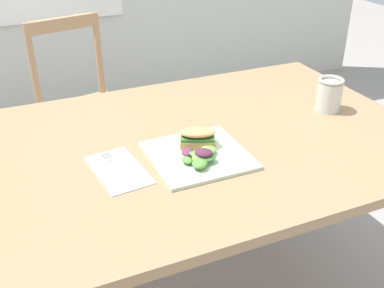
{
  "coord_description": "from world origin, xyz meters",
  "views": [
    {
      "loc": [
        -0.64,
        -1.02,
        1.4
      ],
      "look_at": [
        -0.18,
        0.04,
        0.76
      ],
      "focal_mm": 43.36,
      "sensor_mm": 36.0,
      "label": 1
    }
  ],
  "objects_px": {
    "plate_lunch": "(198,155)",
    "mason_jar_iced_tea": "(329,96)",
    "sandwich_half_front": "(197,137)",
    "fork_on_napkin": "(116,166)",
    "dining_table": "(198,170)",
    "chair_wooden_far": "(84,109)"
  },
  "relations": [
    {
      "from": "plate_lunch",
      "to": "mason_jar_iced_tea",
      "type": "xyz_separation_m",
      "value": [
        0.53,
        0.11,
        0.05
      ]
    },
    {
      "from": "plate_lunch",
      "to": "sandwich_half_front",
      "type": "height_order",
      "value": "sandwich_half_front"
    },
    {
      "from": "sandwich_half_front",
      "to": "fork_on_napkin",
      "type": "relative_size",
      "value": 0.62
    },
    {
      "from": "sandwich_half_front",
      "to": "fork_on_napkin",
      "type": "distance_m",
      "value": 0.25
    },
    {
      "from": "dining_table",
      "to": "plate_lunch",
      "type": "distance_m",
      "value": 0.16
    },
    {
      "from": "chair_wooden_far",
      "to": "sandwich_half_front",
      "type": "relative_size",
      "value": 7.58
    },
    {
      "from": "sandwich_half_front",
      "to": "fork_on_napkin",
      "type": "xyz_separation_m",
      "value": [
        -0.24,
        -0.01,
        -0.03
      ]
    },
    {
      "from": "chair_wooden_far",
      "to": "fork_on_napkin",
      "type": "relative_size",
      "value": 4.68
    },
    {
      "from": "plate_lunch",
      "to": "mason_jar_iced_tea",
      "type": "bearing_deg",
      "value": 11.61
    },
    {
      "from": "dining_table",
      "to": "sandwich_half_front",
      "type": "distance_m",
      "value": 0.17
    },
    {
      "from": "dining_table",
      "to": "sandwich_half_front",
      "type": "xyz_separation_m",
      "value": [
        -0.03,
        -0.06,
        0.15
      ]
    },
    {
      "from": "fork_on_napkin",
      "to": "mason_jar_iced_tea",
      "type": "height_order",
      "value": "mason_jar_iced_tea"
    },
    {
      "from": "dining_table",
      "to": "mason_jar_iced_tea",
      "type": "bearing_deg",
      "value": 1.23
    },
    {
      "from": "plate_lunch",
      "to": "mason_jar_iced_tea",
      "type": "height_order",
      "value": "mason_jar_iced_tea"
    },
    {
      "from": "plate_lunch",
      "to": "sandwich_half_front",
      "type": "relative_size",
      "value": 2.31
    },
    {
      "from": "plate_lunch",
      "to": "sandwich_half_front",
      "type": "xyz_separation_m",
      "value": [
        0.02,
        0.04,
        0.03
      ]
    },
    {
      "from": "chair_wooden_far",
      "to": "fork_on_napkin",
      "type": "xyz_separation_m",
      "value": [
        -0.11,
        -1.05,
        0.3
      ]
    },
    {
      "from": "plate_lunch",
      "to": "mason_jar_iced_tea",
      "type": "relative_size",
      "value": 2.35
    },
    {
      "from": "plate_lunch",
      "to": "fork_on_napkin",
      "type": "relative_size",
      "value": 1.43
    },
    {
      "from": "dining_table",
      "to": "sandwich_half_front",
      "type": "height_order",
      "value": "sandwich_half_front"
    },
    {
      "from": "mason_jar_iced_tea",
      "to": "dining_table",
      "type": "bearing_deg",
      "value": -178.77
    },
    {
      "from": "chair_wooden_far",
      "to": "plate_lunch",
      "type": "relative_size",
      "value": 3.29
    }
  ]
}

